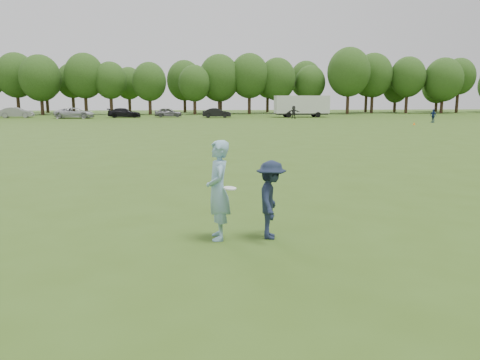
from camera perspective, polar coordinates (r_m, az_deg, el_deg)
The scene contains 14 objects.
ground at distance 10.70m, azimuth 5.34°, elevation -6.26°, with size 200.00×200.00×0.00m, color #365217.
thrower at distance 9.89m, azimuth -2.68°, elevation -1.26°, with size 0.77×0.51×2.12m, color #7EAAC4.
defender at distance 10.00m, azimuth 3.80°, elevation -2.42°, with size 1.09×0.63×1.69m, color #192237.
player_far_b at distance 60.56m, azimuth 22.47°, elevation 7.24°, with size 0.93×0.39×1.58m, color navy.
player_far_d at distance 66.55m, azimuth 6.57°, elevation 8.22°, with size 1.67×0.53×1.80m, color #292929.
car_b at distance 75.94m, azimuth -25.60°, elevation 7.43°, with size 1.61×4.63×1.53m, color gray.
car_c at distance 70.70m, azimuth -19.49°, elevation 7.70°, with size 2.52×5.46×1.52m, color #BABBBF.
car_d at distance 71.44m, azimuth -13.93°, elevation 7.95°, with size 1.94×4.77×1.38m, color black.
car_e at distance 71.69m, azimuth -8.75°, elevation 8.14°, with size 1.65×4.11×1.40m, color slate.
car_f at distance 69.16m, azimuth -2.85°, elevation 8.16°, with size 1.46×4.18×1.38m, color black.
field_cone at distance 54.63m, azimuth 20.46°, elevation 6.47°, with size 0.28×0.28×0.30m, color orange.
disc_in_play at distance 9.71m, azimuth -1.24°, elevation -1.01°, with size 0.28×0.28×0.06m.
cargo_trailer at distance 71.49m, azimuth 7.52°, elevation 9.03°, with size 9.00×2.75×3.20m.
treeline at distance 87.17m, azimuth -2.63°, elevation 12.23°, with size 130.35×18.39×11.74m.
Camera 1 is at (-2.01, -10.07, 3.01)m, focal length 35.00 mm.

